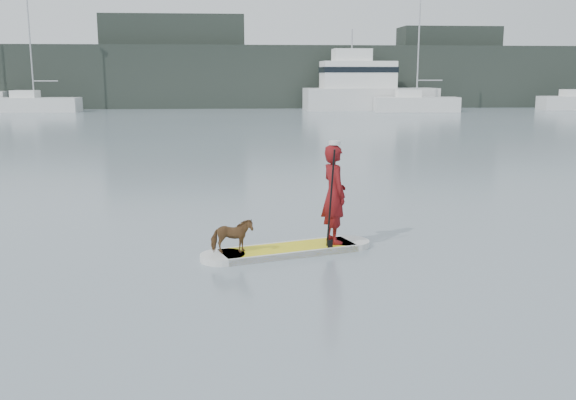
{
  "coord_description": "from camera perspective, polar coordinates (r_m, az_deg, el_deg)",
  "views": [
    {
      "loc": [
        -3.92,
        -12.34,
        3.23
      ],
      "look_at": [
        -3.01,
        -1.0,
        1.0
      ],
      "focal_mm": 40.0,
      "sensor_mm": 36.0,
      "label": 1
    }
  ],
  "objects": [
    {
      "name": "white_cap",
      "position": [
        11.83,
        4.18,
        5.09
      ],
      "size": [
        0.22,
        0.22,
        0.07
      ],
      "primitive_type": "cylinder",
      "color": "silver",
      "rests_on": "paddler"
    },
    {
      "name": "shore_building_east",
      "position": [
        69.88,
        13.96,
        11.41
      ],
      "size": [
        10.0,
        4.0,
        8.0
      ],
      "primitive_type": "cube",
      "color": "black",
      "rests_on": "ground"
    },
    {
      "name": "paddleboard",
      "position": [
        11.81,
        -0.0,
        -4.48
      ],
      "size": [
        3.18,
        1.56,
        0.12
      ],
      "rotation": [
        0.0,
        0.0,
        0.31
      ],
      "color": "yellow",
      "rests_on": "ground"
    },
    {
      "name": "shore_building_west",
      "position": [
        66.63,
        -10.06,
        12.02
      ],
      "size": [
        14.0,
        4.0,
        9.0
      ],
      "primitive_type": "cube",
      "color": "black",
      "rests_on": "ground"
    },
    {
      "name": "sailboat_e",
      "position": [
        58.21,
        11.28,
        8.45
      ],
      "size": [
        7.46,
        2.97,
        10.57
      ],
      "rotation": [
        0.0,
        0.0,
        -0.08
      ],
      "color": "white",
      "rests_on": "ground"
    },
    {
      "name": "paddle",
      "position": [
        11.63,
        3.8,
        -1.01
      ],
      "size": [
        0.12,
        0.29,
        2.0
      ],
      "rotation": [
        0.0,
        0.0,
        0.31
      ],
      "color": "black",
      "rests_on": "ground"
    },
    {
      "name": "motor_yacht_a",
      "position": [
        60.62,
        6.84,
        9.91
      ],
      "size": [
        12.32,
        4.24,
        7.31
      ],
      "rotation": [
        0.0,
        0.0,
        0.04
      ],
      "color": "white",
      "rests_on": "ground"
    },
    {
      "name": "sailboat_b",
      "position": [
        60.89,
        -21.66,
        8.03
      ],
      "size": [
        7.78,
        2.69,
        11.41
      ],
      "rotation": [
        0.0,
        0.0,
        -0.05
      ],
      "color": "white",
      "rests_on": "ground"
    },
    {
      "name": "ground",
      "position": [
        13.35,
        12.66,
        -3.19
      ],
      "size": [
        140.0,
        140.0,
        0.0
      ],
      "primitive_type": "plane",
      "color": "slate",
      "rests_on": "ground"
    },
    {
      "name": "dog",
      "position": [
        11.37,
        -5.01,
        -3.22
      ],
      "size": [
        0.77,
        0.41,
        0.62
      ],
      "primitive_type": "imported",
      "rotation": [
        0.0,
        0.0,
        1.68
      ],
      "color": "brown",
      "rests_on": "paddleboard"
    },
    {
      "name": "paddler",
      "position": [
        11.96,
        4.12,
        0.53
      ],
      "size": [
        0.6,
        0.76,
        1.85
      ],
      "primitive_type": "imported",
      "rotation": [
        0.0,
        0.0,
        1.83
      ],
      "color": "maroon",
      "rests_on": "paddleboard"
    },
    {
      "name": "shore_mass",
      "position": [
        65.46,
        -1.19,
        10.89
      ],
      "size": [
        90.0,
        6.0,
        6.0
      ],
      "primitive_type": "cube",
      "color": "black",
      "rests_on": "ground"
    }
  ]
}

